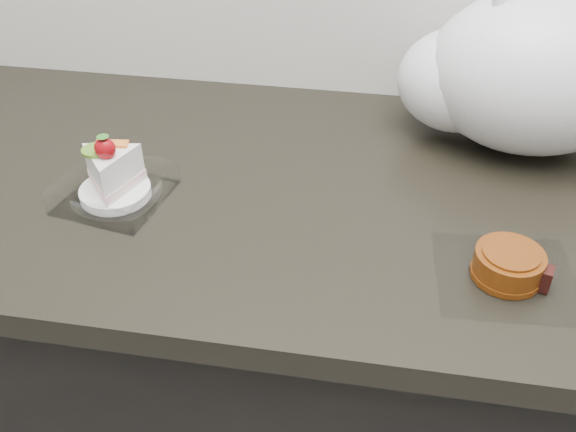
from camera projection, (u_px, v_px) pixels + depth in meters
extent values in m
cube|color=black|center=(353.00, 391.00, 1.23)|extent=(2.00, 0.60, 0.86)
cube|color=black|center=(372.00, 202.00, 0.95)|extent=(2.04, 0.64, 0.04)
cube|color=white|center=(116.00, 197.00, 0.92)|extent=(0.16, 0.16, 0.00)
cylinder|color=white|center=(115.00, 192.00, 0.92)|extent=(0.10, 0.10, 0.01)
ellipsoid|color=#B80C17|center=(105.00, 148.00, 0.86)|extent=(0.03, 0.02, 0.03)
cone|color=#2D7223|center=(103.00, 139.00, 0.85)|extent=(0.02, 0.02, 0.01)
cylinder|color=olive|center=(95.00, 150.00, 0.88)|extent=(0.04, 0.04, 0.00)
cube|color=orange|center=(112.00, 144.00, 0.89)|extent=(0.05, 0.02, 0.00)
cube|color=white|center=(505.00, 276.00, 0.79)|extent=(0.18, 0.17, 0.00)
cylinder|color=brown|center=(508.00, 265.00, 0.78)|extent=(0.10, 0.10, 0.04)
cylinder|color=brown|center=(506.00, 273.00, 0.79)|extent=(0.11, 0.11, 0.01)
cylinder|color=brown|center=(512.00, 253.00, 0.77)|extent=(0.08, 0.08, 0.00)
cube|color=black|center=(541.00, 278.00, 0.77)|extent=(0.03, 0.03, 0.03)
ellipsoid|color=white|center=(536.00, 73.00, 0.97)|extent=(0.35, 0.28, 0.25)
ellipsoid|color=white|center=(459.00, 80.00, 1.01)|extent=(0.21, 0.19, 0.16)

